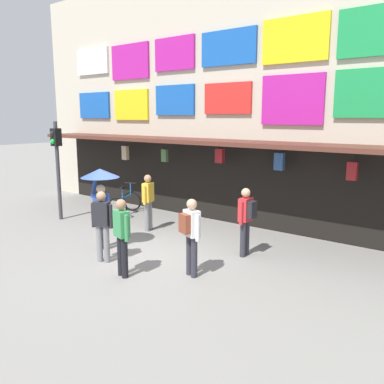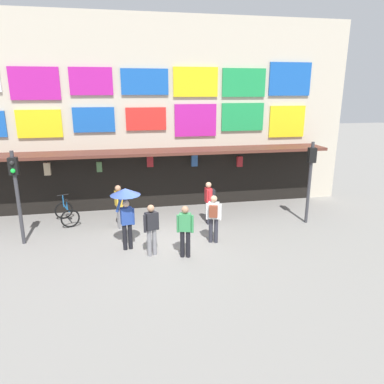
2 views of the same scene
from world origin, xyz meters
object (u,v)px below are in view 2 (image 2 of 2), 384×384
(traffic_light_near, at_px, (16,183))
(pedestrian_in_red, at_px, (151,227))
(pedestrian_in_black, at_px, (209,199))
(bicycle_parked, at_px, (67,213))
(pedestrian_in_white, at_px, (119,204))
(pedestrian_with_umbrella, at_px, (126,202))
(traffic_light_far, at_px, (310,170))
(pedestrian_in_green, at_px, (214,216))
(pedestrian_in_blue, at_px, (185,229))

(traffic_light_near, xyz_separation_m, pedestrian_in_red, (4.24, -1.74, -1.19))
(traffic_light_near, bearing_deg, pedestrian_in_black, 5.55)
(bicycle_parked, relative_size, pedestrian_in_white, 0.80)
(pedestrian_with_umbrella, bearing_deg, traffic_light_far, 9.37)
(pedestrian_in_red, bearing_deg, pedestrian_in_green, 15.06)
(bicycle_parked, xyz_separation_m, pedestrian_with_umbrella, (2.30, -2.91, 1.25))
(bicycle_parked, distance_m, pedestrian_in_black, 5.61)
(pedestrian_in_blue, bearing_deg, pedestrian_in_white, 124.90)
(traffic_light_near, bearing_deg, bicycle_parked, 56.02)
(traffic_light_far, distance_m, pedestrian_in_white, 7.38)
(pedestrian_in_blue, bearing_deg, pedestrian_with_umbrella, 152.18)
(traffic_light_far, xyz_separation_m, pedestrian_with_umbrella, (-6.98, -1.15, -0.50))
(bicycle_parked, bearing_deg, pedestrian_in_green, -29.54)
(pedestrian_with_umbrella, height_order, pedestrian_in_white, pedestrian_with_umbrella)
(pedestrian_in_blue, xyz_separation_m, pedestrian_with_umbrella, (-1.76, 0.93, 0.69))
(pedestrian_in_red, bearing_deg, pedestrian_in_blue, -17.56)
(traffic_light_far, bearing_deg, pedestrian_in_green, -163.88)
(pedestrian_in_blue, xyz_separation_m, pedestrian_in_white, (-2.01, 2.89, 0.00))
(pedestrian_in_blue, bearing_deg, bicycle_parked, 136.57)
(pedestrian_in_white, relative_size, pedestrian_in_red, 1.00)
(pedestrian_with_umbrella, bearing_deg, traffic_light_near, 162.02)
(traffic_light_near, relative_size, pedestrian_in_blue, 1.90)
(bicycle_parked, bearing_deg, pedestrian_in_white, -24.95)
(pedestrian_in_blue, distance_m, pedestrian_in_red, 1.06)
(pedestrian_in_white, height_order, pedestrian_in_black, same)
(traffic_light_near, height_order, pedestrian_with_umbrella, traffic_light_near)
(pedestrian_in_green, bearing_deg, pedestrian_in_white, 147.69)
(pedestrian_with_umbrella, bearing_deg, pedestrian_in_red, -39.15)
(pedestrian_in_green, bearing_deg, traffic_light_near, 169.67)
(traffic_light_far, relative_size, pedestrian_in_blue, 1.90)
(pedestrian_in_blue, bearing_deg, traffic_light_far, 21.70)
(pedestrian_in_green, bearing_deg, pedestrian_in_black, 81.23)
(traffic_light_near, relative_size, pedestrian_in_green, 1.90)
(traffic_light_near, height_order, pedestrian_in_red, traffic_light_near)
(traffic_light_near, xyz_separation_m, traffic_light_far, (10.47, 0.02, 0.00))
(pedestrian_with_umbrella, bearing_deg, pedestrian_in_blue, -27.82)
(pedestrian_in_red, distance_m, pedestrian_in_black, 3.40)
(traffic_light_far, bearing_deg, pedestrian_in_red, -164.24)
(pedestrian_in_green, bearing_deg, pedestrian_in_blue, -141.64)
(traffic_light_near, relative_size, pedestrian_in_red, 1.90)
(pedestrian_in_green, distance_m, pedestrian_in_blue, 1.45)
(pedestrian_in_green, relative_size, pedestrian_in_white, 1.00)
(traffic_light_near, height_order, pedestrian_in_white, traffic_light_near)
(bicycle_parked, distance_m, pedestrian_in_red, 4.68)
(pedestrian_in_green, relative_size, pedestrian_in_black, 1.00)
(pedestrian_in_black, bearing_deg, pedestrian_in_red, -135.43)
(bicycle_parked, height_order, pedestrian_in_black, pedestrian_in_black)
(traffic_light_near, height_order, pedestrian_in_black, traffic_light_near)
(traffic_light_near, relative_size, traffic_light_far, 1.00)
(traffic_light_far, relative_size, pedestrian_in_black, 1.90)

